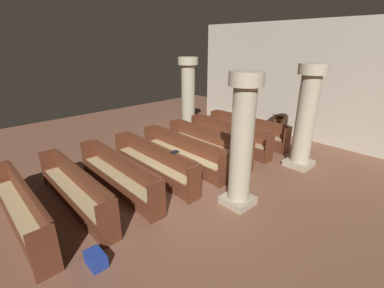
{
  "coord_description": "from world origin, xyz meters",
  "views": [
    {
      "loc": [
        4.88,
        -4.38,
        3.7
      ],
      "look_at": [
        -0.78,
        0.93,
        0.75
      ],
      "focal_mm": 25.07,
      "sensor_mm": 36.0,
      "label": 1
    }
  ],
  "objects_px": {
    "pew_row_1": "(229,135)",
    "pew_row_6": "(75,189)",
    "pew_row_0": "(247,129)",
    "pew_row_3": "(183,151)",
    "pillar_aisle_rear": "(242,140)",
    "kneeler_box_blue": "(96,259)",
    "pew_row_2": "(208,143)",
    "pillar_aisle_side": "(306,116)",
    "pew_row_7": "(20,208)",
    "pillar_far_side": "(188,95)",
    "hymn_book": "(175,152)",
    "pew_row_5": "(118,174)",
    "lectern": "(278,130)",
    "pew_row_4": "(154,162)"
  },
  "relations": [
    {
      "from": "pew_row_7",
      "to": "lectern",
      "type": "relative_size",
      "value": 3.23
    },
    {
      "from": "pew_row_5",
      "to": "pillar_far_side",
      "type": "relative_size",
      "value": 1.11
    },
    {
      "from": "pew_row_5",
      "to": "pew_row_7",
      "type": "distance_m",
      "value": 2.24
    },
    {
      "from": "pew_row_0",
      "to": "pew_row_3",
      "type": "bearing_deg",
      "value": -90.0
    },
    {
      "from": "pew_row_0",
      "to": "pew_row_7",
      "type": "bearing_deg",
      "value": -90.0
    },
    {
      "from": "pew_row_1",
      "to": "pillar_aisle_side",
      "type": "height_order",
      "value": "pillar_aisle_side"
    },
    {
      "from": "pew_row_4",
      "to": "pillar_far_side",
      "type": "distance_m",
      "value": 4.51
    },
    {
      "from": "pew_row_3",
      "to": "hymn_book",
      "type": "xyz_separation_m",
      "value": [
        0.74,
        -0.94,
        0.47
      ]
    },
    {
      "from": "pew_row_3",
      "to": "pillar_aisle_rear",
      "type": "height_order",
      "value": "pillar_aisle_rear"
    },
    {
      "from": "pew_row_6",
      "to": "pew_row_7",
      "type": "relative_size",
      "value": 1.0
    },
    {
      "from": "pillar_aisle_side",
      "to": "pillar_far_side",
      "type": "relative_size",
      "value": 1.0
    },
    {
      "from": "pew_row_1",
      "to": "hymn_book",
      "type": "bearing_deg",
      "value": -76.91
    },
    {
      "from": "pew_row_5",
      "to": "pillar_aisle_side",
      "type": "distance_m",
      "value": 5.67
    },
    {
      "from": "hymn_book",
      "to": "kneeler_box_blue",
      "type": "height_order",
      "value": "hymn_book"
    },
    {
      "from": "pillar_aisle_rear",
      "to": "kneeler_box_blue",
      "type": "bearing_deg",
      "value": -98.63
    },
    {
      "from": "pew_row_6",
      "to": "pew_row_7",
      "type": "height_order",
      "value": "same"
    },
    {
      "from": "pillar_aisle_rear",
      "to": "kneeler_box_blue",
      "type": "distance_m",
      "value": 3.75
    },
    {
      "from": "pew_row_1",
      "to": "pew_row_7",
      "type": "bearing_deg",
      "value": -90.0
    },
    {
      "from": "pew_row_3",
      "to": "pillar_aisle_side",
      "type": "height_order",
      "value": "pillar_aisle_side"
    },
    {
      "from": "pew_row_1",
      "to": "pillar_aisle_rear",
      "type": "distance_m",
      "value": 3.85
    },
    {
      "from": "pillar_far_side",
      "to": "lectern",
      "type": "height_order",
      "value": "pillar_far_side"
    },
    {
      "from": "pew_row_7",
      "to": "pillar_aisle_side",
      "type": "xyz_separation_m",
      "value": [
        2.52,
        7.18,
        1.15
      ]
    },
    {
      "from": "pew_row_6",
      "to": "lectern",
      "type": "xyz_separation_m",
      "value": [
        0.83,
        7.67,
        -0.05
      ]
    },
    {
      "from": "pew_row_0",
      "to": "pillar_aisle_rear",
      "type": "relative_size",
      "value": 1.11
    },
    {
      "from": "pew_row_5",
      "to": "pew_row_7",
      "type": "height_order",
      "value": "same"
    },
    {
      "from": "pew_row_5",
      "to": "pew_row_7",
      "type": "relative_size",
      "value": 1.0
    },
    {
      "from": "pew_row_1",
      "to": "hymn_book",
      "type": "distance_m",
      "value": 3.29
    },
    {
      "from": "pew_row_0",
      "to": "pillar_aisle_rear",
      "type": "height_order",
      "value": "pillar_aisle_rear"
    },
    {
      "from": "pillar_far_side",
      "to": "hymn_book",
      "type": "distance_m",
      "value": 4.73
    },
    {
      "from": "pew_row_3",
      "to": "pillar_far_side",
      "type": "height_order",
      "value": "pillar_far_side"
    },
    {
      "from": "pew_row_1",
      "to": "lectern",
      "type": "height_order",
      "value": "lectern"
    },
    {
      "from": "pillar_aisle_rear",
      "to": "pew_row_1",
      "type": "bearing_deg",
      "value": 133.22
    },
    {
      "from": "pew_row_1",
      "to": "pew_row_6",
      "type": "distance_m",
      "value": 5.6
    },
    {
      "from": "pew_row_1",
      "to": "pew_row_0",
      "type": "bearing_deg",
      "value": 90.0
    },
    {
      "from": "pew_row_3",
      "to": "pew_row_5",
      "type": "distance_m",
      "value": 2.24
    },
    {
      "from": "pew_row_7",
      "to": "pillar_aisle_side",
      "type": "bearing_deg",
      "value": 70.68
    },
    {
      "from": "pew_row_1",
      "to": "pew_row_6",
      "type": "bearing_deg",
      "value": -90.0
    },
    {
      "from": "pillar_far_side",
      "to": "hymn_book",
      "type": "xyz_separation_m",
      "value": [
        3.21,
        -3.41,
        -0.67
      ]
    },
    {
      "from": "pew_row_5",
      "to": "lectern",
      "type": "bearing_deg",
      "value": 82.81
    },
    {
      "from": "pew_row_6",
      "to": "kneeler_box_blue",
      "type": "distance_m",
      "value": 2.09
    },
    {
      "from": "pew_row_0",
      "to": "pillar_aisle_side",
      "type": "xyz_separation_m",
      "value": [
        2.52,
        -0.66,
        1.15
      ]
    },
    {
      "from": "pew_row_7",
      "to": "pillar_aisle_rear",
      "type": "bearing_deg",
      "value": 58.06
    },
    {
      "from": "pew_row_5",
      "to": "kneeler_box_blue",
      "type": "height_order",
      "value": "pew_row_5"
    },
    {
      "from": "pew_row_2",
      "to": "kneeler_box_blue",
      "type": "bearing_deg",
      "value": -67.93
    },
    {
      "from": "pew_row_5",
      "to": "pew_row_6",
      "type": "distance_m",
      "value": 1.12
    },
    {
      "from": "pew_row_4",
      "to": "pillar_far_side",
      "type": "xyz_separation_m",
      "value": [
        -2.47,
        3.6,
        1.15
      ]
    },
    {
      "from": "pew_row_0",
      "to": "pew_row_4",
      "type": "distance_m",
      "value": 4.48
    },
    {
      "from": "pillar_aisle_rear",
      "to": "pew_row_3",
      "type": "bearing_deg",
      "value": 170.09
    },
    {
      "from": "pew_row_0",
      "to": "pillar_far_side",
      "type": "xyz_separation_m",
      "value": [
        -2.47,
        -0.88,
        1.15
      ]
    },
    {
      "from": "pew_row_2",
      "to": "hymn_book",
      "type": "bearing_deg",
      "value": -70.24
    }
  ]
}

